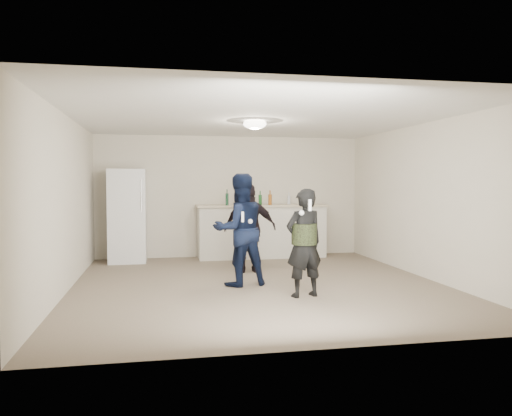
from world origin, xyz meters
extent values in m
plane|color=#6B5B4C|center=(0.00, 0.00, 0.00)|extent=(6.00, 6.00, 0.00)
plane|color=silver|center=(0.00, 0.00, 2.50)|extent=(6.00, 6.00, 0.00)
plane|color=beige|center=(0.00, 3.00, 1.25)|extent=(6.00, 0.00, 6.00)
plane|color=beige|center=(0.00, -3.00, 1.25)|extent=(6.00, 0.00, 6.00)
plane|color=beige|center=(-2.75, 0.00, 1.25)|extent=(0.00, 6.00, 6.00)
plane|color=beige|center=(2.75, 0.00, 1.25)|extent=(0.00, 6.00, 6.00)
cube|color=silver|center=(0.60, 2.67, 0.53)|extent=(2.60, 0.56, 1.05)
cube|color=beige|center=(0.60, 2.67, 1.07)|extent=(2.68, 0.64, 0.04)
cube|color=white|center=(-2.08, 2.60, 0.90)|extent=(0.70, 0.70, 1.80)
cylinder|color=silver|center=(-1.80, 2.23, 1.30)|extent=(0.02, 0.02, 0.60)
ellipsoid|color=white|center=(0.00, 0.30, 2.45)|extent=(0.36, 0.36, 0.16)
cylinder|color=#BBBCC0|center=(0.21, 2.78, 1.18)|extent=(0.08, 0.08, 0.17)
imported|color=#0F1C40|center=(-0.29, 0.00, 0.84)|extent=(0.94, 0.81, 1.68)
imported|color=black|center=(0.45, -0.90, 0.73)|extent=(0.60, 0.47, 1.46)
cylinder|color=#2A3819|center=(0.45, -0.90, 0.85)|extent=(0.34, 0.34, 0.28)
imported|color=black|center=(0.06, 1.06, 0.76)|extent=(0.92, 0.44, 1.52)
cube|color=white|center=(-0.29, -0.28, 1.05)|extent=(0.04, 0.04, 0.15)
sphere|color=white|center=(-0.17, -0.25, 0.98)|extent=(0.07, 0.07, 0.07)
cube|color=white|center=(0.45, -1.15, 1.25)|extent=(0.04, 0.04, 0.15)
sphere|color=silver|center=(0.35, -1.12, 1.15)|extent=(0.07, 0.07, 0.07)
cylinder|color=#17501C|center=(0.55, 2.62, 1.19)|extent=(0.07, 0.07, 0.20)
cylinder|color=#124023|center=(-0.14, 2.50, 1.21)|extent=(0.06, 0.06, 0.24)
cylinder|color=#964F15|center=(0.73, 2.49, 1.20)|extent=(0.07, 0.07, 0.21)
cylinder|color=silver|center=(1.20, 2.79, 1.17)|extent=(0.07, 0.07, 0.17)
cylinder|color=brown|center=(0.17, 2.79, 1.19)|extent=(0.08, 0.08, 0.20)
camera|label=1|loc=(-1.45, -7.33, 1.54)|focal=35.00mm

